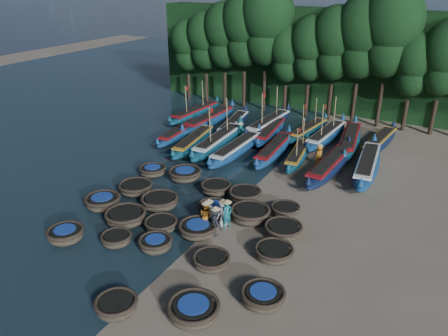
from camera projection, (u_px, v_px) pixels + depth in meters
The scene contains 60 objects.
ground at pixel (234, 207), 26.74m from camera, with size 120.00×120.00×0.00m, color gray.
foliage_wall at pixel (342, 62), 43.57m from camera, with size 40.00×3.00×10.00m, color black.
coracle_3 at pixel (116, 305), 18.22m from camera, with size 2.06×2.06×0.69m.
coracle_4 at pixel (194, 310), 17.89m from camera, with size 2.24×2.24×0.78m.
coracle_5 at pixel (66, 234), 23.09m from camera, with size 2.00×2.00×0.77m.
coracle_6 at pixel (116, 239), 22.85m from camera, with size 1.87×1.87×0.63m.
coracle_7 at pixel (156, 243), 22.35m from camera, with size 1.99×1.99×0.72m.
coracle_8 at pixel (211, 261), 21.08m from camera, with size 1.86×1.86×0.66m.
coracle_9 at pixel (263, 296), 18.69m from camera, with size 2.16×2.16×0.72m.
coracle_10 at pixel (103, 202), 26.33m from camera, with size 2.46×2.46×0.82m.
coracle_11 at pixel (126, 217), 24.77m from camera, with size 2.39×2.39×0.78m.
coracle_12 at pixel (161, 224), 24.10m from camera, with size 1.88×1.88×0.68m.
coracle_13 at pixel (198, 229), 23.60m from camera, with size 2.16×2.16×0.75m.
coracle_14 at pixel (274, 252), 21.74m from camera, with size 2.12×2.12×0.66m.
coracle_15 at pixel (136, 188), 28.15m from camera, with size 2.24×2.24×0.74m.
coracle_16 at pixel (160, 201), 26.41m from camera, with size 2.61×2.61×0.78m.
coracle_17 at pixel (213, 209), 25.69m from camera, with size 2.08×2.08×0.69m.
coracle_18 at pixel (250, 214), 25.01m from camera, with size 2.66×2.66×0.82m.
coracle_19 at pixel (283, 230), 23.58m from camera, with size 2.11×2.11×0.71m.
coracle_20 at pixel (153, 171), 30.66m from camera, with size 1.93×1.93×0.69m.
coracle_21 at pixel (185, 174), 29.96m from camera, with size 2.68×2.68×0.79m.
coracle_22 at pixel (216, 188), 28.13m from camera, with size 2.38×2.38×0.75m.
coracle_23 at pixel (245, 195), 27.13m from camera, with size 2.36×2.36×0.82m.
coracle_24 at pixel (285, 210), 25.61m from camera, with size 1.87×1.87×0.66m.
long_boat_1 at pixel (180, 133), 37.61m from camera, with size 1.85×7.62×1.34m.
long_boat_2 at pixel (194, 141), 35.57m from camera, with size 2.49×7.96×1.41m.
long_boat_3 at pixel (219, 141), 35.37m from camera, with size 2.03×9.21×3.91m.
long_boat_4 at pixel (236, 149), 33.96m from camera, with size 1.65×8.60×1.51m.
long_boat_5 at pixel (274, 150), 33.91m from camera, with size 1.93×8.18×1.44m.
long_boat_6 at pixel (298, 155), 33.09m from camera, with size 2.23×7.20×3.09m.
long_boat_7 at pixel (330, 165), 30.98m from camera, with size 2.06×8.92×1.57m.
long_boat_8 at pixel (367, 165), 31.03m from camera, with size 2.45×9.11×1.61m.
long_boat_9 at pixel (195, 113), 42.72m from camera, with size 1.99×8.35×3.55m.
long_boat_10 at pixel (209, 120), 40.57m from camera, with size 1.86×9.19×1.62m.
long_boat_11 at pixel (234, 124), 39.65m from camera, with size 2.62×7.94×1.41m.
long_boat_12 at pixel (269, 124), 39.57m from camera, with size 2.09×8.94×3.80m.
long_boat_13 at pixel (271, 132), 37.80m from camera, with size 2.17×7.72×1.37m.
long_boat_14 at pixel (308, 131), 38.12m from camera, with size 2.28×7.52×3.22m.
long_boat_15 at pixel (326, 135), 36.77m from camera, with size 2.15×8.62×3.67m.
long_boat_16 at pixel (350, 140), 35.57m from camera, with size 2.78×9.00×1.60m.
long_boat_17 at pixel (379, 142), 35.47m from camera, with size 2.32×8.06×1.43m.
fisherman_0 at pixel (223, 212), 24.40m from camera, with size 0.74×0.90×1.79m.
fisherman_1 at pixel (227, 213), 24.14m from camera, with size 0.61×0.72×1.89m.
fisherman_2 at pixel (206, 215), 24.05m from camera, with size 0.95×0.82×1.89m.
fisherman_3 at pixel (216, 221), 23.46m from camera, with size 1.26×1.09×1.90m.
fisherman_4 at pixel (209, 213), 24.25m from camera, with size 1.05×0.63×1.88m.
fisherman_5 at pixel (241, 131), 37.00m from camera, with size 1.47×0.56×1.76m.
fisherman_6 at pixel (319, 155), 32.09m from camera, with size 0.72×0.91×1.83m.
tree_0 at pixel (187, 45), 47.31m from camera, with size 3.68×3.68×8.68m.
tree_1 at pixel (206, 40), 46.04m from camera, with size 4.09×4.09×9.65m.
tree_2 at pixel (225, 35), 44.76m from camera, with size 4.51×4.51×10.63m.
tree_3 at pixel (245, 29), 43.49m from camera, with size 4.92×4.92×11.60m.
tree_4 at pixel (267, 23), 42.21m from camera, with size 5.34×5.34×12.58m.
tree_5 at pixel (287, 53), 42.32m from camera, with size 3.68×3.68×8.68m.
tree_6 at pixel (311, 48), 41.04m from camera, with size 4.09×4.09×9.65m.
tree_7 at pixel (336, 42), 39.77m from camera, with size 4.51×4.51×10.63m.
tree_8 at pixel (362, 36), 38.49m from camera, with size 4.92×4.92×11.60m.
tree_9 at pixel (391, 30), 37.22m from camera, with size 5.34×5.34×12.58m.
tree_10 at pixel (414, 64), 37.32m from camera, with size 3.68×3.68×8.68m.
tree_11 at pixel (445, 58), 36.05m from camera, with size 4.09×4.09×9.65m.
Camera 1 is at (10.64, -20.90, 13.08)m, focal length 35.00 mm.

